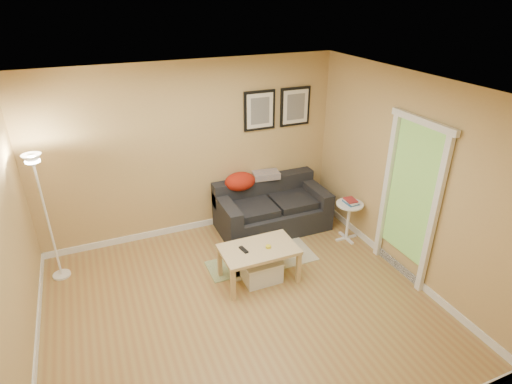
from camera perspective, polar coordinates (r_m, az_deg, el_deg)
floor at (r=5.21m, az=-2.03°, el=-15.39°), size 4.50×4.50×0.00m
ceiling at (r=3.99m, az=-2.63°, el=13.74°), size 4.50×4.50×0.00m
wall_back at (r=6.20m, az=-8.88°, el=5.55°), size 4.50×0.00×4.50m
wall_front at (r=3.04m, az=12.07°, el=-19.95°), size 4.50×0.00×4.50m
wall_left at (r=4.34m, az=-31.58°, el=-8.01°), size 0.00×4.00×4.00m
wall_right at (r=5.56m, az=19.95°, el=1.74°), size 0.00×4.00×4.00m
baseboard_back at (r=6.73m, az=-8.13°, el=-4.47°), size 4.50×0.02×0.10m
baseboard_left at (r=5.08m, az=-27.98°, el=-19.83°), size 0.02×4.00×0.10m
baseboard_right at (r=6.15m, az=18.09°, el=-8.91°), size 0.02×4.00×0.10m
sofa at (r=6.52m, az=2.27°, el=-2.02°), size 1.70×0.90×0.75m
red_throw at (r=6.41m, az=-2.20°, el=1.45°), size 0.48×0.36×0.28m
plaid_throw at (r=6.62m, az=1.36°, el=2.36°), size 0.45×0.32×0.10m
framed_print_left at (r=6.35m, az=0.48°, el=11.11°), size 0.50×0.04×0.60m
framed_print_right at (r=6.60m, az=5.38°, el=11.60°), size 0.50×0.04×0.60m
area_rug at (r=6.07m, az=1.54°, el=-8.43°), size 1.25×0.85×0.01m
green_runner at (r=5.83m, az=-3.08°, el=-10.13°), size 0.70×0.50×0.01m
coffee_table at (r=5.47m, az=0.37°, el=-9.79°), size 1.12×0.91×0.48m
remote_control at (r=5.29m, az=-1.71°, el=-7.91°), size 0.08×0.17×0.02m
tape_roll at (r=5.33m, az=1.70°, el=-7.51°), size 0.07×0.07×0.03m
storage_bin at (r=5.51m, az=0.76°, el=-10.69°), size 0.49×0.36×0.30m
side_table at (r=6.40m, az=12.49°, el=-3.97°), size 0.40×0.40×0.61m
book_stack at (r=6.25m, az=12.89°, el=-1.24°), size 0.18×0.23×0.07m
floor_lamp at (r=5.82m, az=-26.59°, el=-3.75°), size 0.23×0.23×1.74m
doorway at (r=5.55m, az=20.13°, el=-1.53°), size 0.12×1.01×2.13m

